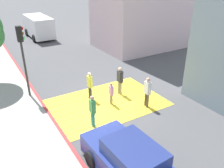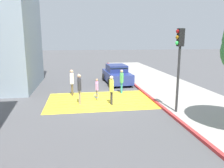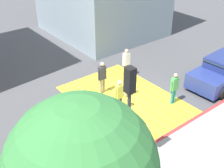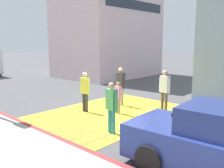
% 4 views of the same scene
% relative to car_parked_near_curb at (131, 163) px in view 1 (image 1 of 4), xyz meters
% --- Properties ---
extents(ground_plane, '(120.00, 120.00, 0.00)m').
position_rel_car_parked_near_curb_xyz_m(ground_plane, '(2.00, 5.20, -0.73)').
color(ground_plane, '#4C4C4F').
extents(crosswalk_stripes, '(6.40, 4.35, 0.01)m').
position_rel_car_parked_near_curb_xyz_m(crosswalk_stripes, '(2.00, 5.20, -0.73)').
color(crosswalk_stripes, yellow).
rests_on(crosswalk_stripes, ground).
extents(sidewalk_west, '(4.80, 40.00, 0.12)m').
position_rel_car_parked_near_curb_xyz_m(sidewalk_west, '(-3.60, 5.20, -0.67)').
color(sidewalk_west, '#9E9B93').
rests_on(sidewalk_west, ground).
extents(curb_painted, '(0.16, 40.00, 0.13)m').
position_rel_car_parked_near_curb_xyz_m(curb_painted, '(-1.25, 5.20, -0.67)').
color(curb_painted, '#BC3333').
rests_on(curb_painted, ground).
extents(car_parked_near_curb, '(2.16, 4.39, 1.57)m').
position_rel_car_parked_near_curb_xyz_m(car_parked_near_curb, '(0.00, 0.00, 0.00)').
color(car_parked_near_curb, navy).
rests_on(car_parked_near_curb, ground).
extents(van_down_street, '(2.39, 5.21, 2.35)m').
position_rel_car_parked_near_curb_xyz_m(van_down_street, '(2.85, 21.79, 0.54)').
color(van_down_street, silver).
rests_on(van_down_street, ground).
extents(traffic_light_corner, '(0.39, 0.28, 4.24)m').
position_rel_car_parked_near_curb_xyz_m(traffic_light_corner, '(-1.58, 8.22, 2.30)').
color(traffic_light_corner, '#2D2D2D').
rests_on(traffic_light_corner, ground).
extents(pedestrian_adult_lead, '(0.22, 0.50, 1.69)m').
position_rel_car_parked_near_curb_xyz_m(pedestrian_adult_lead, '(1.40, 6.10, 0.25)').
color(pedestrian_adult_lead, '#333338').
rests_on(pedestrian_adult_lead, ground).
extents(pedestrian_adult_trailing, '(0.24, 0.49, 1.67)m').
position_rel_car_parked_near_curb_xyz_m(pedestrian_adult_trailing, '(0.30, 3.60, 0.24)').
color(pedestrian_adult_trailing, teal).
rests_on(pedestrian_adult_trailing, ground).
extents(pedestrian_adult_side, '(0.23, 0.52, 1.77)m').
position_rel_car_parked_near_curb_xyz_m(pedestrian_adult_side, '(3.22, 5.71, 0.30)').
color(pedestrian_adult_side, gray).
rests_on(pedestrian_adult_side, ground).
extents(pedestrian_teen_behind, '(0.23, 0.51, 1.76)m').
position_rel_car_parked_near_curb_xyz_m(pedestrian_teen_behind, '(3.69, 3.70, 0.29)').
color(pedestrian_teen_behind, brown).
rests_on(pedestrian_teen_behind, ground).
extents(pedestrian_child_with_racket, '(0.28, 0.41, 1.33)m').
position_rel_car_parked_near_curb_xyz_m(pedestrian_child_with_racket, '(2.14, 4.93, 0.02)').
color(pedestrian_child_with_racket, gray).
rests_on(pedestrian_child_with_racket, ground).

